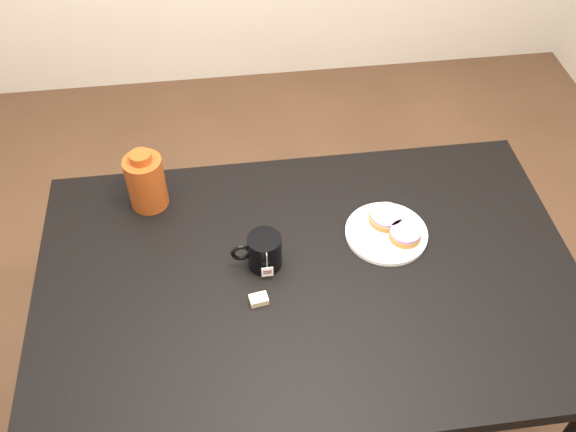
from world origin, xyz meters
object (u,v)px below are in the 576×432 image
(bagel_back, at_px, (387,217))
(bagel_front, at_px, (405,234))
(mug, at_px, (264,251))
(teabag_pouch, at_px, (259,299))
(bagel_package, at_px, (146,181))
(table, at_px, (308,294))
(plate, at_px, (386,233))

(bagel_back, relative_size, bagel_front, 1.21)
(mug, height_order, teabag_pouch, mug)
(teabag_pouch, height_order, bagel_package, bagel_package)
(teabag_pouch, xyz_separation_m, bagel_package, (-0.27, 0.38, 0.07))
(mug, xyz_separation_m, bagel_package, (-0.30, 0.26, 0.03))
(table, relative_size, bagel_package, 7.65)
(bagel_back, distance_m, teabag_pouch, 0.43)
(bagel_front, relative_size, teabag_pouch, 1.96)
(table, bearing_deg, teabag_pouch, -154.27)
(plate, bearing_deg, bagel_package, 161.97)
(table, relative_size, teabag_pouch, 31.11)
(bagel_back, relative_size, mug, 0.81)
(plate, distance_m, mug, 0.35)
(bagel_front, relative_size, mug, 0.67)
(table, relative_size, mug, 10.58)
(plate, distance_m, bagel_front, 0.05)
(plate, relative_size, bagel_back, 2.09)
(bagel_back, xyz_separation_m, mug, (-0.35, -0.10, 0.02))
(teabag_pouch, bearing_deg, bagel_package, 125.37)
(bagel_front, bearing_deg, plate, 149.35)
(bagel_front, bearing_deg, bagel_back, 117.43)
(table, height_order, teabag_pouch, teabag_pouch)
(bagel_back, distance_m, mug, 0.36)
(teabag_pouch, bearing_deg, bagel_front, 20.20)
(bagel_back, height_order, teabag_pouch, bagel_back)
(table, bearing_deg, bagel_back, 32.60)
(bagel_back, bearing_deg, bagel_front, -62.57)
(mug, bearing_deg, teabag_pouch, -103.57)
(mug, bearing_deg, bagel_package, 137.23)
(plate, relative_size, mug, 1.69)
(plate, height_order, mug, mug)
(bagel_front, height_order, mug, mug)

